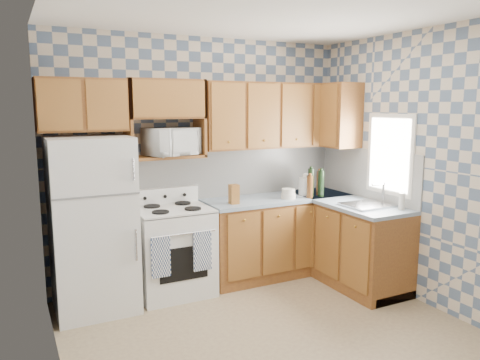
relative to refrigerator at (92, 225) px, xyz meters
name	(u,v)px	position (x,y,z in m)	size (l,w,h in m)	color
floor	(274,335)	(1.27, -1.25, -0.84)	(3.40, 3.40, 0.00)	#816950
back_wall	(202,161)	(1.27, 0.35, 0.51)	(3.40, 0.02, 2.70)	slate
right_wall	(424,169)	(2.97, -1.25, 0.51)	(0.02, 3.20, 2.70)	slate
backsplash_back	(234,172)	(1.68, 0.34, 0.36)	(2.60, 0.01, 0.56)	silver
backsplash_right	(367,173)	(2.96, -0.45, 0.36)	(0.01, 1.60, 0.56)	silver
refrigerator	(92,225)	(0.00, 0.00, 0.00)	(0.75, 0.70, 1.68)	white
stove_body	(173,252)	(0.80, 0.03, -0.39)	(0.76, 0.65, 0.90)	white
cooktop	(172,209)	(0.80, 0.03, 0.07)	(0.76, 0.65, 0.03)	silver
backguard	(164,196)	(0.80, 0.30, 0.16)	(0.76, 0.08, 0.17)	white
dish_towel_left	(161,257)	(0.57, -0.32, -0.31)	(0.19, 0.03, 0.40)	navy
dish_towel_right	(202,251)	(0.99, -0.32, -0.31)	(0.19, 0.03, 0.40)	navy
base_cabinets_back	(278,237)	(2.10, 0.05, -0.40)	(1.75, 0.60, 0.88)	brown
base_cabinets_right	(344,241)	(2.67, -0.45, -0.40)	(0.60, 1.60, 0.88)	brown
countertop_back	(279,198)	(2.10, 0.05, 0.06)	(1.77, 0.63, 0.04)	slate
countertop_right	(345,202)	(2.67, -0.45, 0.06)	(0.63, 1.60, 0.04)	slate
upper_cabinets_back	(273,115)	(2.10, 0.19, 1.01)	(1.75, 0.33, 0.74)	brown
upper_cabinets_fridge	(81,105)	(-0.02, 0.19, 1.13)	(0.82, 0.33, 0.50)	brown
upper_cabinets_right	(333,115)	(2.81, 0.00, 1.01)	(0.33, 0.70, 0.74)	brown
microwave_shelf	(166,157)	(0.80, 0.19, 0.60)	(0.80, 0.33, 0.03)	brown
microwave	(171,142)	(0.85, 0.14, 0.75)	(0.52, 0.35, 0.29)	white
sink	(367,205)	(2.67, -0.80, 0.09)	(0.48, 0.40, 0.03)	#B7B7BC
window	(390,154)	(2.96, -0.80, 0.61)	(0.02, 0.66, 0.86)	silver
bottle_0	(311,183)	(2.44, -0.11, 0.24)	(0.07, 0.07, 0.33)	black
bottle_1	(321,184)	(2.54, -0.17, 0.23)	(0.07, 0.07, 0.30)	black
bottle_2	(319,183)	(2.59, -0.07, 0.22)	(0.07, 0.07, 0.28)	#5B3315
bottle_3	(310,187)	(2.37, -0.19, 0.21)	(0.07, 0.07, 0.26)	#5B3315
knife_block	(234,194)	(1.47, -0.07, 0.18)	(0.09, 0.09, 0.21)	brown
electric_kettle	(305,186)	(2.44, -0.01, 0.18)	(0.16, 0.16, 0.20)	white
food_containers	(288,194)	(2.14, -0.09, 0.14)	(0.17, 0.17, 0.11)	beige
soap_bottle	(402,201)	(2.86, -1.09, 0.17)	(0.06, 0.06, 0.17)	beige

